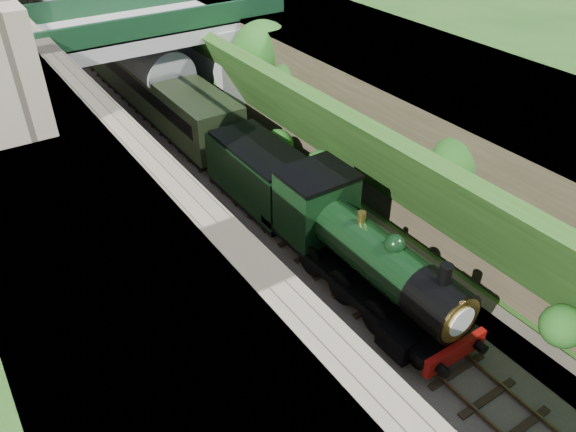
{
  "coord_description": "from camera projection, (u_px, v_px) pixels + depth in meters",
  "views": [
    {
      "loc": [
        -10.46,
        -7.86,
        15.25
      ],
      "look_at": [
        0.0,
        7.81,
        2.21
      ],
      "focal_mm": 35.0,
      "sensor_mm": 36.0,
      "label": 1
    }
  ],
  "objects": [
    {
      "name": "road_bridge",
      "position": [
        150.0,
        57.0,
        33.36
      ],
      "size": [
        16.0,
        6.4,
        7.25
      ],
      "color": "gray",
      "rests_on": "ground"
    },
    {
      "name": "locomotive",
      "position": [
        361.0,
        253.0,
        21.42
      ],
      "size": [
        3.1,
        10.23,
        3.83
      ],
      "color": "black",
      "rests_on": "trackbed"
    },
    {
      "name": "embankment_slope",
      "position": [
        255.0,
        92.0,
        32.35
      ],
      "size": [
        4.62,
        90.0,
        6.46
      ],
      "color": "#1E4714",
      "rests_on": "ground"
    },
    {
      "name": "street_plateau_right",
      "position": [
        306.0,
        64.0,
        35.07
      ],
      "size": [
        8.0,
        90.0,
        6.25
      ],
      "primitive_type": "cube",
      "color": "#262628",
      "rests_on": "ground"
    },
    {
      "name": "track_left",
      "position": [
        138.0,
        153.0,
        31.46
      ],
      "size": [
        2.5,
        90.0,
        0.2
      ],
      "color": "black",
      "rests_on": "trackbed"
    },
    {
      "name": "coach_middle",
      "position": [
        69.0,
        16.0,
        47.85
      ],
      "size": [
        2.9,
        18.0,
        3.7
      ],
      "color": "black",
      "rests_on": "trackbed"
    },
    {
      "name": "coach_front",
      "position": [
        156.0,
        85.0,
        34.99
      ],
      "size": [
        2.9,
        18.0,
        3.7
      ],
      "color": "black",
      "rests_on": "trackbed"
    },
    {
      "name": "tender",
      "position": [
        261.0,
        177.0,
        26.61
      ],
      "size": [
        2.7,
        6.0,
        3.05
      ],
      "color": "black",
      "rests_on": "trackbed"
    },
    {
      "name": "tree",
      "position": [
        263.0,
        54.0,
        32.02
      ],
      "size": [
        3.6,
        3.8,
        6.6
      ],
      "color": "black",
      "rests_on": "ground"
    },
    {
      "name": "track_right",
      "position": [
        190.0,
        139.0,
        32.92
      ],
      "size": [
        2.5,
        90.0,
        0.2
      ],
      "color": "black",
      "rests_on": "trackbed"
    },
    {
      "name": "retaining_wall",
      "position": [
        61.0,
        114.0,
        28.01
      ],
      "size": [
        1.0,
        90.0,
        7.0
      ],
      "primitive_type": "cube",
      "color": "#756B56",
      "rests_on": "ground"
    },
    {
      "name": "ground",
      "position": [
        417.0,
        380.0,
        18.83
      ],
      "size": [
        160.0,
        160.0,
        0.0
      ],
      "primitive_type": "plane",
      "color": "#1E4714",
      "rests_on": "ground"
    },
    {
      "name": "trackbed",
      "position": [
        171.0,
        146.0,
        32.45
      ],
      "size": [
        10.0,
        90.0,
        0.2
      ],
      "primitive_type": "cube",
      "color": "#473F38",
      "rests_on": "ground"
    }
  ]
}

